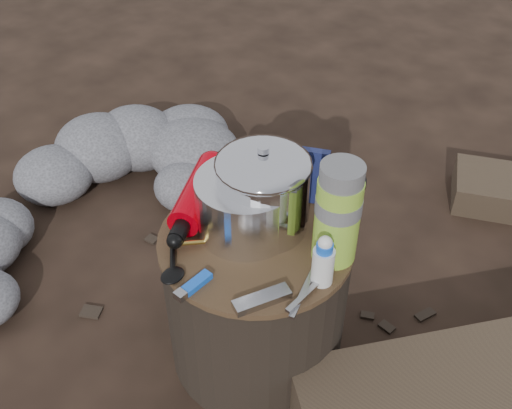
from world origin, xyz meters
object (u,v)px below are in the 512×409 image
Objects in this scene: camping_pot at (263,190)px; thermos at (338,214)px; travel_mug at (340,205)px; fuel_bottle at (198,193)px; stump at (256,298)px.

thermos is at bearing 4.48° from camping_pot.
thermos reaches higher than camping_pot.
thermos reaches higher than travel_mug.
thermos is (0.33, 0.05, 0.08)m from fuel_bottle.
thermos is at bearing 19.94° from stump.
camping_pot reaches higher than stump.
camping_pot is (-0.01, 0.04, 0.29)m from stump.
camping_pot is 0.17m from fuel_bottle.
travel_mug is (0.29, 0.12, 0.03)m from fuel_bottle.
stump is 3.05× the size of travel_mug.
stump is 0.35m from thermos.
stump is at bearing -71.02° from camping_pot.
camping_pot is 0.68× the size of fuel_bottle.
fuel_bottle is at bearing -171.48° from thermos.
travel_mug is (0.12, 0.13, 0.26)m from stump.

